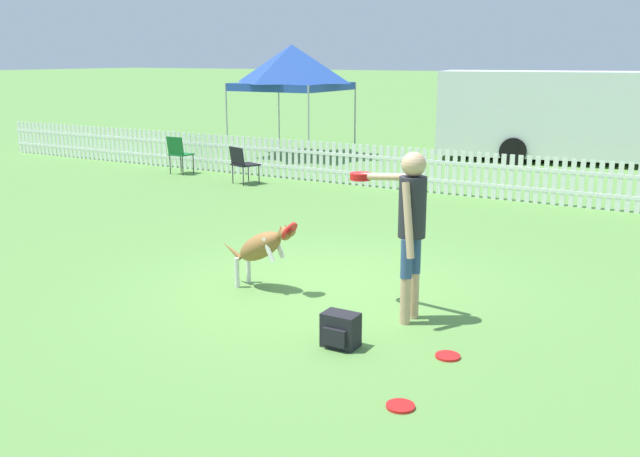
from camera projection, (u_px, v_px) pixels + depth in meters
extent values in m
plane|color=#5B8C42|center=(326.00, 287.00, 8.50)|extent=(240.00, 240.00, 0.00)
cylinder|color=tan|center=(405.00, 301.00, 7.29)|extent=(0.11, 0.11, 0.49)
cylinder|color=#334C7A|center=(407.00, 258.00, 7.18)|extent=(0.12, 0.12, 0.40)
cylinder|color=tan|center=(414.00, 295.00, 7.45)|extent=(0.11, 0.11, 0.49)
cylinder|color=#334C7A|center=(415.00, 254.00, 7.35)|extent=(0.12, 0.12, 0.40)
cylinder|color=#26262D|center=(412.00, 207.00, 7.14)|extent=(0.29, 0.29, 0.62)
sphere|color=tan|center=(414.00, 164.00, 7.04)|extent=(0.25, 0.25, 0.25)
cylinder|color=tan|center=(408.00, 220.00, 6.96)|extent=(0.22, 0.19, 0.75)
cylinder|color=tan|center=(390.00, 177.00, 7.45)|extent=(0.76, 0.19, 0.14)
cylinder|color=red|center=(360.00, 179.00, 7.69)|extent=(0.23, 0.23, 0.02)
cylinder|color=red|center=(360.00, 176.00, 7.69)|extent=(0.23, 0.23, 0.02)
cylinder|color=red|center=(360.00, 174.00, 7.68)|extent=(0.23, 0.23, 0.02)
ellipsoid|color=olive|center=(260.00, 246.00, 8.32)|extent=(0.70, 0.35, 0.56)
ellipsoid|color=white|center=(260.00, 251.00, 8.33)|extent=(0.36, 0.19, 0.27)
sphere|color=olive|center=(285.00, 233.00, 8.09)|extent=(0.16, 0.16, 0.16)
cone|color=olive|center=(290.00, 231.00, 8.04)|extent=(0.14, 0.09, 0.13)
cylinder|color=red|center=(290.00, 231.00, 8.04)|extent=(0.15, 0.24, 0.21)
cone|color=olive|center=(285.00, 227.00, 8.12)|extent=(0.05, 0.05, 0.07)
cone|color=olive|center=(281.00, 229.00, 8.05)|extent=(0.05, 0.05, 0.07)
cylinder|color=white|center=(248.00, 268.00, 8.63)|extent=(0.06, 0.06, 0.36)
cylinder|color=white|center=(237.00, 273.00, 8.46)|extent=(0.06, 0.06, 0.36)
cylinder|color=white|center=(278.00, 246.00, 8.30)|extent=(0.17, 0.06, 0.29)
cylinder|color=white|center=(268.00, 250.00, 8.14)|extent=(0.17, 0.06, 0.29)
cone|color=olive|center=(232.00, 250.00, 8.58)|extent=(0.31, 0.08, 0.22)
cylinder|color=red|center=(448.00, 356.00, 6.52)|extent=(0.23, 0.23, 0.02)
cylinder|color=red|center=(400.00, 406.00, 5.59)|extent=(0.23, 0.23, 0.02)
cube|color=black|center=(341.00, 330.00, 6.73)|extent=(0.34, 0.22, 0.33)
cube|color=black|center=(334.00, 338.00, 6.63)|extent=(0.24, 0.04, 0.17)
cube|color=white|center=(486.00, 185.00, 13.75)|extent=(27.31, 0.04, 0.06)
cube|color=white|center=(487.00, 166.00, 13.66)|extent=(27.31, 0.04, 0.06)
cube|color=white|center=(20.00, 137.00, 20.28)|extent=(0.09, 0.02, 0.88)
cube|color=white|center=(24.00, 137.00, 20.20)|extent=(0.09, 0.02, 0.88)
cube|color=white|center=(27.00, 138.00, 20.12)|extent=(0.09, 0.02, 0.88)
cube|color=white|center=(31.00, 138.00, 20.05)|extent=(0.09, 0.02, 0.88)
cube|color=white|center=(35.00, 138.00, 19.97)|extent=(0.09, 0.02, 0.88)
cube|color=white|center=(39.00, 138.00, 19.89)|extent=(0.09, 0.02, 0.88)
cube|color=white|center=(43.00, 139.00, 19.82)|extent=(0.09, 0.02, 0.88)
cube|color=white|center=(46.00, 139.00, 19.74)|extent=(0.09, 0.02, 0.88)
cube|color=white|center=(50.00, 139.00, 19.66)|extent=(0.09, 0.02, 0.88)
cube|color=white|center=(54.00, 140.00, 19.58)|extent=(0.09, 0.02, 0.88)
cube|color=white|center=(58.00, 140.00, 19.51)|extent=(0.09, 0.02, 0.88)
cube|color=white|center=(62.00, 140.00, 19.43)|extent=(0.09, 0.02, 0.88)
cube|color=white|center=(66.00, 141.00, 19.35)|extent=(0.09, 0.02, 0.88)
cube|color=white|center=(71.00, 141.00, 19.27)|extent=(0.09, 0.02, 0.88)
cube|color=white|center=(75.00, 141.00, 19.20)|extent=(0.09, 0.02, 0.88)
cube|color=white|center=(79.00, 142.00, 19.12)|extent=(0.09, 0.02, 0.88)
cube|color=white|center=(83.00, 142.00, 19.04)|extent=(0.09, 0.02, 0.88)
cube|color=white|center=(87.00, 142.00, 18.96)|extent=(0.09, 0.02, 0.88)
cube|color=white|center=(91.00, 143.00, 18.89)|extent=(0.09, 0.02, 0.88)
cube|color=white|center=(96.00, 143.00, 18.81)|extent=(0.09, 0.02, 0.88)
cube|color=white|center=(100.00, 144.00, 18.73)|extent=(0.09, 0.02, 0.88)
cube|color=white|center=(104.00, 144.00, 18.66)|extent=(0.09, 0.02, 0.88)
cube|color=white|center=(109.00, 144.00, 18.58)|extent=(0.09, 0.02, 0.88)
cube|color=white|center=(113.00, 145.00, 18.50)|extent=(0.09, 0.02, 0.88)
cube|color=white|center=(118.00, 145.00, 18.42)|extent=(0.09, 0.02, 0.88)
cube|color=white|center=(122.00, 145.00, 18.35)|extent=(0.09, 0.02, 0.88)
cube|color=white|center=(127.00, 146.00, 18.27)|extent=(0.09, 0.02, 0.88)
cube|color=white|center=(131.00, 146.00, 18.19)|extent=(0.09, 0.02, 0.88)
cube|color=white|center=(136.00, 147.00, 18.11)|extent=(0.09, 0.02, 0.88)
cube|color=white|center=(141.00, 147.00, 18.04)|extent=(0.09, 0.02, 0.88)
cube|color=white|center=(145.00, 147.00, 17.96)|extent=(0.09, 0.02, 0.88)
cube|color=white|center=(150.00, 148.00, 17.88)|extent=(0.09, 0.02, 0.88)
cube|color=white|center=(155.00, 148.00, 17.80)|extent=(0.09, 0.02, 0.88)
cube|color=white|center=(160.00, 149.00, 17.73)|extent=(0.09, 0.02, 0.88)
cube|color=white|center=(165.00, 149.00, 17.65)|extent=(0.09, 0.02, 0.88)
cube|color=white|center=(170.00, 149.00, 17.57)|extent=(0.09, 0.02, 0.88)
cube|color=white|center=(175.00, 150.00, 17.49)|extent=(0.09, 0.02, 0.88)
cube|color=white|center=(180.00, 150.00, 17.42)|extent=(0.09, 0.02, 0.88)
cube|color=white|center=(185.00, 151.00, 17.34)|extent=(0.09, 0.02, 0.88)
cube|color=white|center=(190.00, 151.00, 17.26)|extent=(0.09, 0.02, 0.88)
cube|color=white|center=(195.00, 151.00, 17.19)|extent=(0.09, 0.02, 0.88)
cube|color=white|center=(200.00, 152.00, 17.11)|extent=(0.09, 0.02, 0.88)
cube|color=white|center=(205.00, 152.00, 17.03)|extent=(0.09, 0.02, 0.88)
cube|color=white|center=(211.00, 153.00, 16.95)|extent=(0.09, 0.02, 0.88)
cube|color=white|center=(216.00, 153.00, 16.88)|extent=(0.09, 0.02, 0.88)
cube|color=white|center=(221.00, 154.00, 16.80)|extent=(0.09, 0.02, 0.88)
cube|color=white|center=(227.00, 154.00, 16.72)|extent=(0.09, 0.02, 0.88)
cube|color=white|center=(232.00, 155.00, 16.64)|extent=(0.09, 0.02, 0.88)
cube|color=white|center=(238.00, 155.00, 16.57)|extent=(0.09, 0.02, 0.88)
cube|color=white|center=(243.00, 155.00, 16.49)|extent=(0.09, 0.02, 0.88)
cube|color=white|center=(249.00, 156.00, 16.41)|extent=(0.09, 0.02, 0.88)
cube|color=white|center=(255.00, 156.00, 16.33)|extent=(0.09, 0.02, 0.88)
cube|color=white|center=(260.00, 157.00, 16.26)|extent=(0.09, 0.02, 0.88)
cube|color=white|center=(266.00, 157.00, 16.18)|extent=(0.09, 0.02, 0.88)
cube|color=white|center=(272.00, 158.00, 16.10)|extent=(0.09, 0.02, 0.88)
cube|color=white|center=(278.00, 158.00, 16.03)|extent=(0.09, 0.02, 0.88)
cube|color=white|center=(284.00, 159.00, 15.95)|extent=(0.09, 0.02, 0.88)
cube|color=white|center=(290.00, 159.00, 15.87)|extent=(0.09, 0.02, 0.88)
cube|color=white|center=(296.00, 160.00, 15.79)|extent=(0.09, 0.02, 0.88)
cube|color=white|center=(302.00, 160.00, 15.72)|extent=(0.09, 0.02, 0.88)
cube|color=white|center=(308.00, 161.00, 15.64)|extent=(0.09, 0.02, 0.88)
cube|color=white|center=(315.00, 161.00, 15.56)|extent=(0.09, 0.02, 0.88)
cube|color=white|center=(321.00, 162.00, 15.48)|extent=(0.09, 0.02, 0.88)
cube|color=white|center=(327.00, 162.00, 15.41)|extent=(0.09, 0.02, 0.88)
cube|color=white|center=(334.00, 163.00, 15.33)|extent=(0.09, 0.02, 0.88)
cube|color=white|center=(340.00, 164.00, 15.25)|extent=(0.09, 0.02, 0.88)
cube|color=white|center=(347.00, 164.00, 15.17)|extent=(0.09, 0.02, 0.88)
cube|color=white|center=(354.00, 165.00, 15.10)|extent=(0.09, 0.02, 0.88)
cube|color=white|center=(360.00, 165.00, 15.02)|extent=(0.09, 0.02, 0.88)
cube|color=white|center=(367.00, 166.00, 14.94)|extent=(0.09, 0.02, 0.88)
cube|color=white|center=(374.00, 166.00, 14.86)|extent=(0.09, 0.02, 0.88)
cube|color=white|center=(381.00, 167.00, 14.79)|extent=(0.09, 0.02, 0.88)
cube|color=white|center=(388.00, 168.00, 14.71)|extent=(0.09, 0.02, 0.88)
cube|color=white|center=(395.00, 168.00, 14.63)|extent=(0.09, 0.02, 0.88)
cube|color=white|center=(402.00, 169.00, 14.56)|extent=(0.09, 0.02, 0.88)
cube|color=white|center=(410.00, 169.00, 14.48)|extent=(0.09, 0.02, 0.88)
cube|color=white|center=(417.00, 170.00, 14.40)|extent=(0.09, 0.02, 0.88)
cube|color=white|center=(424.00, 171.00, 14.32)|extent=(0.09, 0.02, 0.88)
cube|color=white|center=(432.00, 171.00, 14.25)|extent=(0.09, 0.02, 0.88)
cube|color=white|center=(439.00, 172.00, 14.17)|extent=(0.09, 0.02, 0.88)
cube|color=white|center=(447.00, 172.00, 14.09)|extent=(0.09, 0.02, 0.88)
cube|color=white|center=(455.00, 173.00, 14.01)|extent=(0.09, 0.02, 0.88)
cube|color=white|center=(462.00, 174.00, 13.94)|extent=(0.09, 0.02, 0.88)
cube|color=white|center=(470.00, 174.00, 13.86)|extent=(0.09, 0.02, 0.88)
cube|color=white|center=(478.00, 175.00, 13.78)|extent=(0.09, 0.02, 0.88)
cube|color=white|center=(486.00, 176.00, 13.70)|extent=(0.09, 0.02, 0.88)
cube|color=white|center=(495.00, 176.00, 13.63)|extent=(0.09, 0.02, 0.88)
cube|color=white|center=(503.00, 177.00, 13.55)|extent=(0.09, 0.02, 0.88)
cube|color=white|center=(511.00, 178.00, 13.47)|extent=(0.09, 0.02, 0.88)
cube|color=white|center=(520.00, 178.00, 13.39)|extent=(0.09, 0.02, 0.88)
cube|color=white|center=(528.00, 179.00, 13.32)|extent=(0.09, 0.02, 0.88)
cube|color=white|center=(537.00, 180.00, 13.24)|extent=(0.09, 0.02, 0.88)
cube|color=white|center=(546.00, 181.00, 13.16)|extent=(0.09, 0.02, 0.88)
cube|color=white|center=(554.00, 181.00, 13.09)|extent=(0.09, 0.02, 0.88)
cube|color=white|center=(563.00, 182.00, 13.01)|extent=(0.09, 0.02, 0.88)
cube|color=white|center=(572.00, 183.00, 12.93)|extent=(0.09, 0.02, 0.88)
cube|color=white|center=(582.00, 184.00, 12.85)|extent=(0.09, 0.02, 0.88)
cube|color=white|center=(591.00, 184.00, 12.78)|extent=(0.09, 0.02, 0.88)
cube|color=white|center=(600.00, 185.00, 12.70)|extent=(0.09, 0.02, 0.88)
cube|color=white|center=(610.00, 186.00, 12.62)|extent=(0.09, 0.02, 0.88)
cube|color=white|center=(620.00, 187.00, 12.54)|extent=(0.09, 0.02, 0.88)
cube|color=white|center=(629.00, 188.00, 12.47)|extent=(0.09, 0.02, 0.88)
cube|color=white|center=(639.00, 188.00, 12.39)|extent=(0.09, 0.02, 0.88)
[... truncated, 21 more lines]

